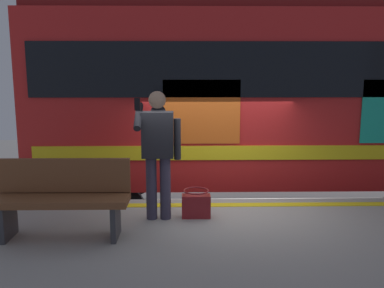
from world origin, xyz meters
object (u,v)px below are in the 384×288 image
(handbag, at_px, (196,205))
(bench, at_px, (62,196))
(train_carriage, at_px, (282,92))
(passenger, at_px, (158,145))

(handbag, distance_m, bench, 1.71)
(train_carriage, distance_m, bench, 5.03)
(passenger, relative_size, handbag, 4.42)
(handbag, height_order, bench, bench)
(handbag, relative_size, bench, 0.24)
(handbag, bearing_deg, train_carriage, -120.67)
(passenger, xyz_separation_m, handbag, (-0.49, -0.03, -0.81))
(train_carriage, bearing_deg, handbag, 59.33)
(train_carriage, height_order, passenger, train_carriage)
(train_carriage, bearing_deg, bench, 47.17)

